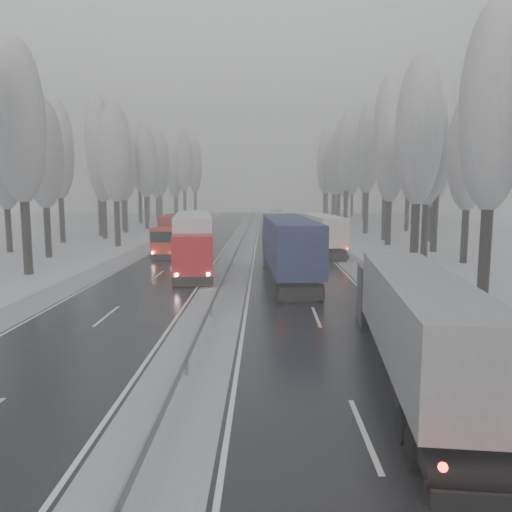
{
  "coord_description": "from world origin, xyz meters",
  "views": [
    {
      "loc": [
        2.64,
        -12.28,
        6.28
      ],
      "look_at": [
        2.14,
        18.66,
        2.2
      ],
      "focal_mm": 35.0,
      "sensor_mm": 36.0,
      "label": 1
    }
  ],
  "objects_px": {
    "box_truck_distant": "(276,215)",
    "truck_grey_tarp": "(411,315)",
    "truck_blue_box": "(287,245)",
    "truck_cream_box": "(319,230)",
    "truck_red_white": "(193,237)",
    "truck_red_red": "(181,230)"
  },
  "relations": [
    {
      "from": "truck_grey_tarp",
      "to": "truck_red_red",
      "type": "distance_m",
      "value": 37.91
    },
    {
      "from": "truck_red_red",
      "to": "truck_grey_tarp",
      "type": "bearing_deg",
      "value": -66.55
    },
    {
      "from": "truck_cream_box",
      "to": "truck_red_white",
      "type": "relative_size",
      "value": 0.88
    },
    {
      "from": "truck_grey_tarp",
      "to": "truck_red_white",
      "type": "height_order",
      "value": "truck_red_white"
    },
    {
      "from": "truck_blue_box",
      "to": "truck_cream_box",
      "type": "relative_size",
      "value": 1.15
    },
    {
      "from": "truck_blue_box",
      "to": "truck_grey_tarp",
      "type": "bearing_deg",
      "value": -82.68
    },
    {
      "from": "box_truck_distant",
      "to": "truck_red_white",
      "type": "bearing_deg",
      "value": -94.69
    },
    {
      "from": "truck_red_red",
      "to": "truck_red_white",
      "type": "bearing_deg",
      "value": -73.69
    },
    {
      "from": "truck_grey_tarp",
      "to": "truck_cream_box",
      "type": "bearing_deg",
      "value": 94.55
    },
    {
      "from": "truck_grey_tarp",
      "to": "box_truck_distant",
      "type": "height_order",
      "value": "truck_grey_tarp"
    },
    {
      "from": "truck_red_white",
      "to": "truck_blue_box",
      "type": "bearing_deg",
      "value": -44.08
    },
    {
      "from": "truck_grey_tarp",
      "to": "truck_blue_box",
      "type": "relative_size",
      "value": 0.83
    },
    {
      "from": "truck_red_red",
      "to": "box_truck_distant",
      "type": "bearing_deg",
      "value": 79.2
    },
    {
      "from": "truck_cream_box",
      "to": "truck_red_white",
      "type": "bearing_deg",
      "value": -141.01
    },
    {
      "from": "truck_grey_tarp",
      "to": "box_truck_distant",
      "type": "distance_m",
      "value": 82.21
    },
    {
      "from": "box_truck_distant",
      "to": "truck_grey_tarp",
      "type": "bearing_deg",
      "value": -85.14
    },
    {
      "from": "box_truck_distant",
      "to": "truck_blue_box",
      "type": "bearing_deg",
      "value": -87.6
    },
    {
      "from": "truck_grey_tarp",
      "to": "truck_cream_box",
      "type": "height_order",
      "value": "truck_cream_box"
    },
    {
      "from": "truck_grey_tarp",
      "to": "truck_blue_box",
      "type": "bearing_deg",
      "value": 106.11
    },
    {
      "from": "box_truck_distant",
      "to": "truck_red_white",
      "type": "distance_m",
      "value": 59.43
    },
    {
      "from": "truck_red_white",
      "to": "truck_cream_box",
      "type": "bearing_deg",
      "value": 37.22
    },
    {
      "from": "truck_blue_box",
      "to": "truck_red_red",
      "type": "xyz_separation_m",
      "value": [
        -10.26,
        17.5,
        -0.35
      ]
    }
  ]
}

